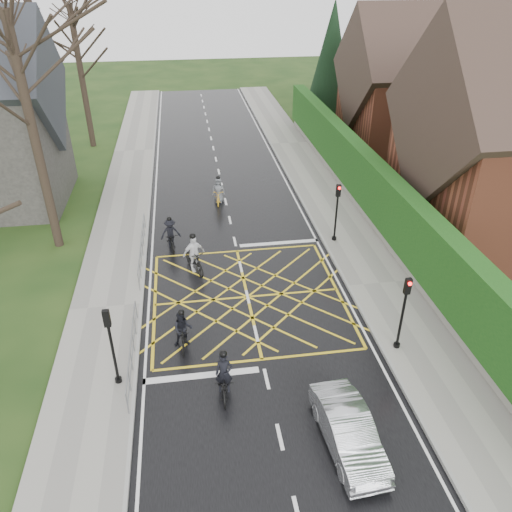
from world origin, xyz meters
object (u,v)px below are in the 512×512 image
object	(u,v)px
cyclist_mid	(171,236)
car	(348,431)
cyclist_lead	(219,193)
cyclist_back	(183,333)
cyclist_rear	(225,380)
cyclist_front	(194,257)

from	to	relation	value
cyclist_mid	car	xyz separation A→B (m)	(5.22, -13.01, 0.00)
cyclist_lead	cyclist_back	bearing A→B (deg)	-93.03
cyclist_rear	car	bearing A→B (deg)	-33.60
cyclist_rear	cyclist_mid	size ratio (longest dim) A/B	1.03
cyclist_rear	cyclist_front	xyz separation A→B (m)	(-0.68, 7.88, 0.15)
cyclist_back	car	world-z (taller)	cyclist_back
car	cyclist_mid	bearing A→B (deg)	107.60
cyclist_mid	cyclist_front	distance (m)	2.67
cyclist_front	cyclist_lead	distance (m)	7.70
cyclist_mid	cyclist_front	bearing A→B (deg)	-75.43
cyclist_rear	cyclist_mid	xyz separation A→B (m)	(-1.76, 10.32, 0.04)
cyclist_back	cyclist_front	size ratio (longest dim) A/B	0.83
cyclist_lead	cyclist_mid	bearing A→B (deg)	-111.88
cyclist_mid	cyclist_lead	bearing A→B (deg)	51.11
cyclist_back	cyclist_mid	distance (m)	7.75
cyclist_rear	cyclist_mid	distance (m)	10.47
cyclist_rear	cyclist_lead	bearing A→B (deg)	90.16
cyclist_rear	car	world-z (taller)	cyclist_rear
cyclist_rear	cyclist_lead	distance (m)	15.41
cyclist_back	cyclist_mid	world-z (taller)	cyclist_mid
cyclist_mid	cyclist_lead	size ratio (longest dim) A/B	1.01
cyclist_mid	cyclist_rear	bearing A→B (deg)	-89.65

